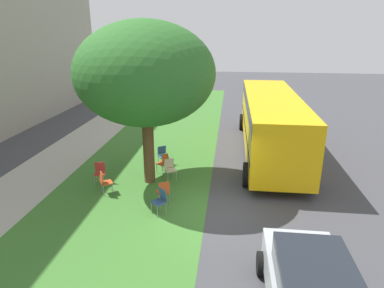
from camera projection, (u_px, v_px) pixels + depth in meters
The scene contains 12 objects.
ground at pixel (212, 211), 11.49m from camera, with size 80.00×80.00×0.00m, color #424247.
grass_verge at pixel (122, 206), 11.84m from camera, with size 48.00×6.00×0.01m, color #3D752D.
sidewalk_strip at pixel (5, 199), 12.33m from camera, with size 48.00×2.80×0.01m, color #ADA89E.
street_tree at pixel (145, 74), 12.35m from camera, with size 5.20×5.20×6.27m.
chair_0 at pixel (170, 168), 13.77m from camera, with size 0.57×0.56×0.88m.
chair_1 at pixel (163, 191), 11.82m from camera, with size 0.56×0.56×0.88m.
chair_2 at pixel (163, 154), 15.27m from camera, with size 0.58×0.58×0.88m.
chair_3 at pixel (160, 199), 11.20m from camera, with size 0.59×0.59×0.88m.
chair_4 at pixel (100, 171), 13.42m from camera, with size 0.50×0.49×0.88m.
chair_5 at pixel (164, 162), 14.36m from camera, with size 0.56×0.56×0.88m.
chair_6 at pixel (105, 181), 12.56m from camera, with size 0.57×0.58×0.88m.
school_bus at pixel (271, 118), 16.44m from camera, with size 10.40×2.80×2.88m.
Camera 1 is at (-10.14, -0.49, 5.90)m, focal length 31.45 mm.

